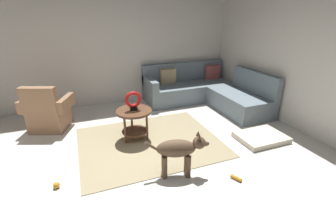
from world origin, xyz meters
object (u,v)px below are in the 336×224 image
dog_bed_mat (261,137)px  dog_toy_rope (236,178)px  sectional_couch (206,92)px  side_table (134,117)px  armchair (48,113)px  torus_sculpture (133,100)px  dog (179,150)px  dog_toy_ball (56,185)px

dog_bed_mat → dog_toy_rope: bearing=-144.9°
sectional_couch → side_table: bearing=-151.2°
sectional_couch → armchair: size_ratio=2.34×
torus_sculpture → dog: 1.26m
side_table → dog_bed_mat: (2.02, -0.83, -0.37)m
dog_bed_mat → dog_toy_ball: dog_bed_mat is taller
armchair → dog: bearing=-30.4°
side_table → dog_toy_rope: side_table is taller
armchair → side_table: bearing=-13.4°
dog → dog_toy_rope: bearing=75.9°
sectional_couch → dog_bed_mat: (-0.01, -1.94, -0.24)m
side_table → dog_toy_rope: size_ratio=3.99×
dog → dog_toy_rope: (0.65, -0.39, -0.35)m
dog_bed_mat → dog: (-1.71, -0.35, 0.33)m
armchair → dog: size_ratio=1.16×
dog_bed_mat → dog_toy_ball: 3.26m
armchair → dog_toy_ball: size_ratio=11.74×
sectional_couch → dog_bed_mat: size_ratio=2.81×
dog_toy_ball → dog_toy_rope: size_ratio=0.54×
dog_bed_mat → dog: bearing=-168.4°
sectional_couch → dog: sectional_couch is taller
dog_toy_ball → side_table: bearing=35.5°
dog → dog_toy_ball: 1.61m
sectional_couch → dog_bed_mat: bearing=-90.2°
dog_toy_rope → armchair: bearing=133.2°
dog → side_table: bearing=-148.4°
side_table → dog_toy_ball: 1.56m
side_table → dog_toy_ball: (-1.23, -0.88, -0.38)m
sectional_couch → dog_toy_ball: (-3.26, -2.00, -0.25)m
armchair → dog_toy_ball: (0.17, -1.83, -0.28)m
side_table → dog: dog is taller
dog → dog_toy_ball: size_ratio=10.09×
torus_sculpture → dog: size_ratio=0.39×
armchair → dog_bed_mat: bearing=-6.6°
armchair → dog: 2.74m
torus_sculpture → dog_toy_rope: bearing=-58.3°
side_table → dog_bed_mat: size_ratio=0.75×
dog_toy_ball → dog_bed_mat: bearing=0.9°
armchair → dog_toy_rope: armchair is taller
torus_sculpture → dog_toy_rope: torus_sculpture is taller
armchair → dog: armchair is taller
dog_toy_rope → torus_sculpture: bearing=121.7°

